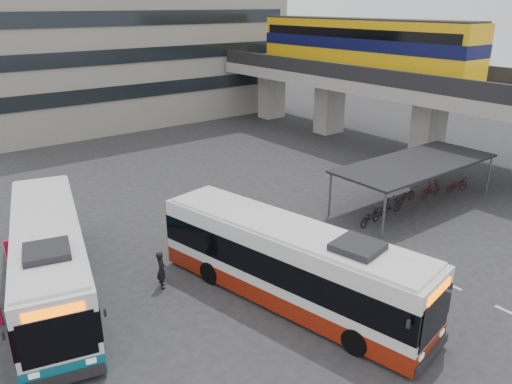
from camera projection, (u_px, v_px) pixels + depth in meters
ground at (348, 271)px, 21.38m from camera, size 120.00×120.00×0.00m
viaduct at (373, 65)px, 38.92m from camera, size 8.00×32.00×9.68m
bike_shelter at (414, 180)px, 27.91m from camera, size 10.00×4.00×2.54m
road_markings at (444, 282)px, 20.58m from camera, size 0.15×7.60×0.01m
bus_main at (289, 264)px, 18.83m from camera, size 4.65×11.59×3.35m
bus_teal at (50, 259)px, 19.19m from camera, size 5.13×11.58×3.35m
pedestrian at (161, 270)px, 19.93m from camera, size 0.55×0.67×1.59m
sign_totem_north at (17, 269)px, 18.91m from camera, size 0.55×0.29×2.57m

